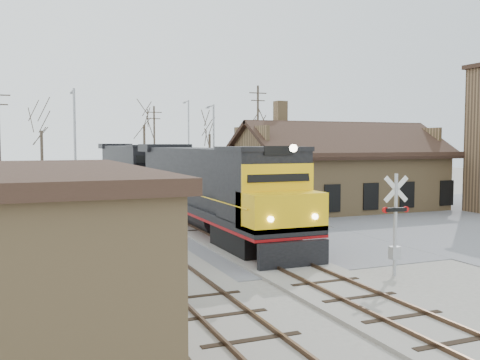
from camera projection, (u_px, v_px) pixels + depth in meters
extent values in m
plane|color=#9B968C|center=(255.00, 252.00, 23.84)|extent=(140.00, 140.00, 0.00)
cube|color=slate|center=(255.00, 252.00, 23.84)|extent=(60.00, 9.00, 0.03)
cube|color=#9B968C|center=(169.00, 211.00, 37.68)|extent=(3.40, 90.00, 0.12)
cube|color=#473323|center=(159.00, 210.00, 37.40)|extent=(0.08, 90.00, 0.14)
cube|color=#473323|center=(179.00, 209.00, 37.94)|extent=(0.08, 90.00, 0.14)
cube|color=#9B968C|center=(104.00, 214.00, 35.98)|extent=(3.40, 90.00, 0.12)
cube|color=#473323|center=(93.00, 213.00, 35.70)|extent=(0.08, 90.00, 0.14)
cube|color=#473323|center=(114.00, 212.00, 36.24)|extent=(0.08, 90.00, 0.14)
cube|color=#A07F52|center=(338.00, 182.00, 39.32)|extent=(14.00, 8.00, 4.00)
cube|color=black|center=(338.00, 153.00, 39.17)|extent=(15.20, 9.20, 0.30)
cube|color=black|center=(357.00, 140.00, 36.98)|extent=(15.00, 4.71, 2.66)
cube|color=black|center=(322.00, 140.00, 41.23)|extent=(15.00, 4.71, 2.66)
cube|color=#A07F52|center=(280.00, 116.00, 38.85)|extent=(0.80, 0.80, 2.20)
cube|color=black|center=(253.00, 239.00, 23.94)|extent=(2.65, 4.25, 1.06)
cube|color=black|center=(173.00, 205.00, 36.68)|extent=(2.65, 4.25, 1.06)
cube|color=black|center=(204.00, 204.00, 30.25)|extent=(3.19, 21.24, 0.37)
cube|color=maroon|center=(205.00, 208.00, 30.27)|extent=(3.21, 21.24, 0.13)
cube|color=black|center=(197.00, 173.00, 31.36)|extent=(2.76, 15.40, 2.97)
cube|color=black|center=(263.00, 185.00, 22.88)|extent=(3.19, 2.97, 2.97)
cube|color=yellow|center=(281.00, 211.00, 21.28)|extent=(3.19, 1.91, 1.49)
cube|color=black|center=(294.00, 255.00, 20.42)|extent=(2.97, 0.25, 1.06)
cylinder|color=#FFF2CC|center=(293.00, 148.00, 20.21)|extent=(0.30, 0.10, 0.30)
cube|color=black|center=(147.00, 195.00, 44.00)|extent=(2.65, 4.25, 1.06)
cube|color=black|center=(119.00, 183.00, 56.75)|extent=(2.65, 4.25, 1.06)
cube|color=black|center=(131.00, 179.00, 50.32)|extent=(3.19, 21.24, 0.37)
cube|color=maroon|center=(131.00, 182.00, 50.33)|extent=(3.21, 21.24, 0.13)
cube|color=black|center=(128.00, 161.00, 51.43)|extent=(2.76, 15.40, 2.97)
cube|color=black|center=(150.00, 165.00, 42.95)|extent=(3.19, 2.97, 2.97)
cube|color=black|center=(155.00, 178.00, 41.34)|extent=(3.19, 1.91, 1.49)
cube|color=black|center=(158.00, 199.00, 40.48)|extent=(2.97, 0.25, 1.06)
cylinder|color=#A5A8AD|center=(395.00, 225.00, 19.53)|extent=(0.13, 0.13, 3.76)
cube|color=silver|center=(396.00, 189.00, 19.44)|extent=(0.98, 0.16, 0.98)
cube|color=silver|center=(396.00, 189.00, 19.44)|extent=(0.98, 0.16, 0.98)
cube|color=black|center=(396.00, 210.00, 19.49)|extent=(0.86, 0.25, 0.14)
cylinder|color=#B20C0C|center=(385.00, 210.00, 19.38)|extent=(0.23, 0.11, 0.23)
cylinder|color=#B20C0C|center=(406.00, 209.00, 19.60)|extent=(0.23, 0.11, 0.23)
cube|color=#A5A8AD|center=(395.00, 253.00, 19.60)|extent=(0.38, 0.28, 0.47)
cylinder|color=#A5A8AD|center=(68.00, 206.00, 26.21)|extent=(0.13, 0.13, 3.59)
cube|color=silver|center=(67.00, 180.00, 26.13)|extent=(0.93, 0.22, 0.94)
cube|color=silver|center=(67.00, 180.00, 26.13)|extent=(0.93, 0.22, 0.94)
cube|color=black|center=(68.00, 195.00, 26.18)|extent=(0.82, 0.31, 0.13)
cylinder|color=#B20C0C|center=(76.00, 195.00, 26.25)|extent=(0.23, 0.12, 0.22)
cylinder|color=#B20C0C|center=(59.00, 195.00, 26.10)|extent=(0.23, 0.12, 0.22)
cube|color=#A5A8AD|center=(68.00, 226.00, 26.28)|extent=(0.36, 0.27, 0.45)
cylinder|color=#A5A8AD|center=(75.00, 149.00, 38.60)|extent=(0.18, 0.18, 8.78)
cylinder|color=#A5A8AD|center=(73.00, 91.00, 39.13)|extent=(0.12, 1.80, 0.12)
cube|color=#A5A8AD|center=(72.00, 93.00, 39.88)|extent=(0.25, 0.50, 0.12)
cylinder|color=#A5A8AD|center=(214.00, 150.00, 49.11)|extent=(0.18, 0.18, 8.38)
cylinder|color=#A5A8AD|center=(210.00, 106.00, 49.66)|extent=(0.12, 1.80, 0.12)
cube|color=#A5A8AD|center=(208.00, 108.00, 50.40)|extent=(0.25, 0.50, 0.12)
cylinder|color=#A5A8AD|center=(189.00, 143.00, 61.36)|extent=(0.18, 0.18, 9.74)
cylinder|color=#A5A8AD|center=(186.00, 102.00, 61.86)|extent=(0.12, 1.80, 0.12)
cube|color=#A5A8AD|center=(184.00, 103.00, 62.60)|extent=(0.25, 0.50, 0.12)
cylinder|color=#382D23|center=(154.00, 144.00, 68.41)|extent=(0.24, 0.24, 9.55)
cube|color=#382D23|center=(154.00, 112.00, 68.14)|extent=(2.00, 0.10, 0.10)
cube|color=#382D23|center=(154.00, 119.00, 68.19)|extent=(1.60, 0.10, 0.10)
cylinder|color=#382D23|center=(258.00, 137.00, 57.57)|extent=(0.24, 0.24, 11.00)
cube|color=#382D23|center=(258.00, 93.00, 57.24)|extent=(2.00, 0.10, 0.10)
cube|color=#382D23|center=(258.00, 101.00, 57.29)|extent=(1.60, 0.10, 0.10)
cylinder|color=#382D23|center=(42.00, 159.00, 58.57)|extent=(0.32, 0.32, 6.21)
cylinder|color=#382D23|center=(144.00, 153.00, 69.28)|extent=(0.32, 0.32, 7.18)
cylinder|color=#382D23|center=(210.00, 158.00, 67.39)|extent=(0.32, 0.32, 5.98)
cylinder|color=#382D23|center=(257.00, 159.00, 64.93)|extent=(0.32, 0.32, 5.86)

